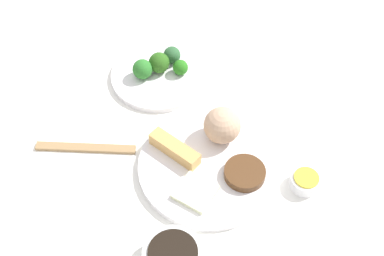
% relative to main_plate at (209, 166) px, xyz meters
% --- Properties ---
extents(tabletop, '(2.20, 2.20, 0.02)m').
position_rel_main_plate_xyz_m(tabletop, '(0.01, -0.01, -0.02)').
color(tabletop, white).
rests_on(tabletop, ground).
extents(main_plate, '(0.30, 0.30, 0.02)m').
position_rel_main_plate_xyz_m(main_plate, '(0.00, 0.00, 0.00)').
color(main_plate, white).
rests_on(main_plate, tabletop).
extents(rice_scoop, '(0.08, 0.08, 0.08)m').
position_rel_main_plate_xyz_m(rice_scoop, '(-0.04, 0.07, 0.05)').
color(rice_scoop, tan).
rests_on(rice_scoop, main_plate).
extents(spring_roll, '(0.12, 0.05, 0.03)m').
position_rel_main_plate_xyz_m(spring_roll, '(-0.07, -0.04, 0.02)').
color(spring_roll, tan).
rests_on(spring_roll, main_plate).
extents(crab_rangoon_wonton, '(0.09, 0.09, 0.01)m').
position_rel_main_plate_xyz_m(crab_rangoon_wonton, '(0.04, -0.07, 0.01)').
color(crab_rangoon_wonton, beige).
rests_on(crab_rangoon_wonton, main_plate).
extents(stir_fry_heap, '(0.09, 0.09, 0.02)m').
position_rel_main_plate_xyz_m(stir_fry_heap, '(0.07, 0.04, 0.02)').
color(stir_fry_heap, '#503018').
rests_on(stir_fry_heap, main_plate).
extents(broccoli_plate, '(0.24, 0.24, 0.01)m').
position_rel_main_plate_xyz_m(broccoli_plate, '(-0.28, 0.08, -0.00)').
color(broccoli_plate, white).
rests_on(broccoli_plate, tabletop).
extents(broccoli_floret_0, '(0.04, 0.04, 0.04)m').
position_rel_main_plate_xyz_m(broccoli_floret_0, '(-0.25, 0.12, 0.02)').
color(broccoli_floret_0, '#27731B').
rests_on(broccoli_floret_0, broccoli_plate).
extents(broccoli_floret_1, '(0.05, 0.05, 0.05)m').
position_rel_main_plate_xyz_m(broccoli_floret_1, '(-0.29, 0.09, 0.03)').
color(broccoli_floret_1, '#2A5E1A').
rests_on(broccoli_floret_1, broccoli_plate).
extents(broccoli_floret_2, '(0.05, 0.05, 0.05)m').
position_rel_main_plate_xyz_m(broccoli_floret_2, '(-0.30, 0.05, 0.03)').
color(broccoli_floret_2, '#2B7328').
rests_on(broccoli_floret_2, broccoli_plate).
extents(broccoli_floret_3, '(0.04, 0.04, 0.04)m').
position_rel_main_plate_xyz_m(broccoli_floret_3, '(-0.30, 0.13, 0.03)').
color(broccoli_floret_3, '#2C5C32').
rests_on(broccoli_floret_3, broccoli_plate).
extents(soy_sauce_bowl_liquid, '(0.09, 0.09, 0.00)m').
position_rel_main_plate_xyz_m(soy_sauce_bowl_liquid, '(0.12, -0.19, 0.04)').
color(soy_sauce_bowl_liquid, black).
rests_on(soy_sauce_bowl_liquid, soy_sauce_bowl).
extents(sauce_ramekin_hot_mustard, '(0.06, 0.06, 0.03)m').
position_rel_main_plate_xyz_m(sauce_ramekin_hot_mustard, '(0.16, 0.12, 0.01)').
color(sauce_ramekin_hot_mustard, white).
rests_on(sauce_ramekin_hot_mustard, tabletop).
extents(sauce_ramekin_hot_mustard_liquid, '(0.05, 0.05, 0.00)m').
position_rel_main_plate_xyz_m(sauce_ramekin_hot_mustard_liquid, '(0.16, 0.12, 0.02)').
color(sauce_ramekin_hot_mustard_liquid, yellow).
rests_on(sauce_ramekin_hot_mustard_liquid, sauce_ramekin_hot_mustard).
extents(chopsticks_pair, '(0.16, 0.18, 0.01)m').
position_rel_main_plate_xyz_m(chopsticks_pair, '(-0.21, -0.17, -0.00)').
color(chopsticks_pair, '#9F7C50').
rests_on(chopsticks_pair, tabletop).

